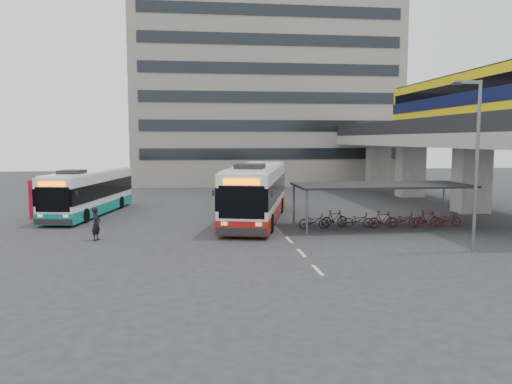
{
  "coord_description": "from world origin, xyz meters",
  "views": [
    {
      "loc": [
        -2.23,
        -24.71,
        5.11
      ],
      "look_at": [
        1.36,
        4.61,
        2.0
      ],
      "focal_mm": 35.0,
      "sensor_mm": 36.0,
      "label": 1
    }
  ],
  "objects": [
    {
      "name": "bus_main",
      "position": [
        1.61,
        6.33,
        1.74
      ],
      "size": [
        5.73,
        12.94,
        3.74
      ],
      "rotation": [
        0.0,
        0.0,
        -0.25
      ],
      "color": "white",
      "rests_on": "ground"
    },
    {
      "name": "viaduct",
      "position": [
        17.0,
        10.4,
        6.23
      ],
      "size": [
        8.0,
        32.0,
        9.68
      ],
      "color": "gray",
      "rests_on": "ground"
    },
    {
      "name": "sign_totem_north",
      "position": [
        -12.62,
        8.65,
        1.31
      ],
      "size": [
        0.55,
        0.24,
        2.53
      ],
      "rotation": [
        0.0,
        0.0,
        -0.15
      ],
      "color": "#AC0A24",
      "rests_on": "ground"
    },
    {
      "name": "bus_teal",
      "position": [
        -9.42,
        10.31,
        1.49
      ],
      "size": [
        4.34,
        11.11,
        3.21
      ],
      "rotation": [
        0.0,
        0.0,
        -0.19
      ],
      "color": "white",
      "rests_on": "ground"
    },
    {
      "name": "ground",
      "position": [
        0.0,
        0.0,
        0.0
      ],
      "size": [
        120.0,
        120.0,
        0.0
      ],
      "primitive_type": "plane",
      "color": "#28282B",
      "rests_on": "ground"
    },
    {
      "name": "road_markings",
      "position": [
        2.5,
        -3.0,
        0.01
      ],
      "size": [
        0.15,
        7.6,
        0.01
      ],
      "color": "beige",
      "rests_on": "ground"
    },
    {
      "name": "bike_shelter",
      "position": [
        8.5,
        3.0,
        1.36
      ],
      "size": [
        10.0,
        4.0,
        2.54
      ],
      "color": "#595B60",
      "rests_on": "ground"
    },
    {
      "name": "lamp_post",
      "position": [
        10.21,
        -3.74,
        4.4
      ],
      "size": [
        1.36,
        0.18,
        7.72
      ],
      "rotation": [
        0.0,
        0.0,
        -0.01
      ],
      "color": "#595B60",
      "rests_on": "ground"
    },
    {
      "name": "pedestrian",
      "position": [
        -7.25,
        1.09,
        0.85
      ],
      "size": [
        0.55,
        0.7,
        1.71
      ],
      "primitive_type": "imported",
      "rotation": [
        0.0,
        0.0,
        1.32
      ],
      "color": "black",
      "rests_on": "ground"
    },
    {
      "name": "office_block",
      "position": [
        6.0,
        36.0,
        12.5
      ],
      "size": [
        30.0,
        15.0,
        25.0
      ],
      "primitive_type": "cube",
      "color": "gray",
      "rests_on": "ground"
    }
  ]
}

